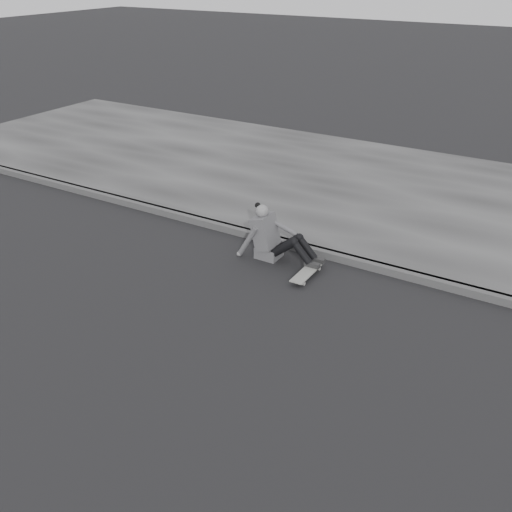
# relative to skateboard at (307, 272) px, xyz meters

# --- Properties ---
(ground) EXTENTS (80.00, 80.00, 0.00)m
(ground) POSITION_rel_skateboard_xyz_m (0.95, -1.87, -0.07)
(ground) COLOR black
(ground) RESTS_ON ground
(curb) EXTENTS (24.00, 0.16, 0.12)m
(curb) POSITION_rel_skateboard_xyz_m (0.95, 0.71, -0.01)
(curb) COLOR #444444
(curb) RESTS_ON ground
(sidewalk) EXTENTS (24.00, 6.00, 0.12)m
(sidewalk) POSITION_rel_skateboard_xyz_m (0.95, 3.73, -0.01)
(sidewalk) COLOR #3D3D3D
(sidewalk) RESTS_ON ground
(skateboard) EXTENTS (0.20, 0.78, 0.09)m
(skateboard) POSITION_rel_skateboard_xyz_m (0.00, 0.00, 0.00)
(skateboard) COLOR #A2A19C
(skateboard) RESTS_ON ground
(seated_woman) EXTENTS (1.38, 0.46, 0.88)m
(seated_woman) POSITION_rel_skateboard_xyz_m (-0.73, 0.25, 0.29)
(seated_woman) COLOR #505052
(seated_woman) RESTS_ON ground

